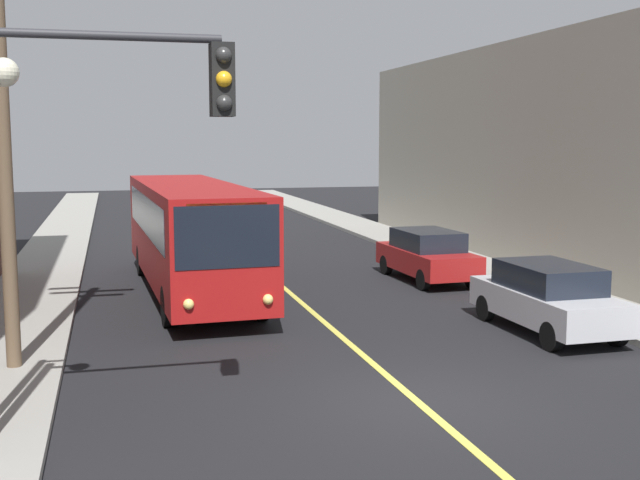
% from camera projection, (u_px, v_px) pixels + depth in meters
% --- Properties ---
extents(ground_plane, '(120.00, 120.00, 0.00)m').
position_uv_depth(ground_plane, '(415.00, 400.00, 13.79)').
color(ground_plane, black).
extents(sidewalk_left, '(2.50, 90.00, 0.15)m').
position_uv_depth(sidewalk_left, '(29.00, 303.00, 21.56)').
color(sidewalk_left, gray).
rests_on(sidewalk_left, ground).
extents(sidewalk_right, '(2.50, 90.00, 0.15)m').
position_uv_depth(sidewalk_right, '(514.00, 280.00, 25.20)').
color(sidewalk_right, gray).
rests_on(sidewalk_right, ground).
extents(lane_stripe_center, '(0.16, 60.00, 0.01)m').
position_uv_depth(lane_stripe_center, '(259.00, 267.00, 28.18)').
color(lane_stripe_center, '#D8CC4C').
rests_on(lane_stripe_center, ground).
extents(building_right_warehouse, '(12.00, 24.50, 7.90)m').
position_uv_depth(building_right_warehouse, '(627.00, 153.00, 31.01)').
color(building_right_warehouse, gray).
rests_on(building_right_warehouse, ground).
extents(city_bus, '(3.07, 12.24, 3.20)m').
position_uv_depth(city_bus, '(190.00, 231.00, 23.28)').
color(city_bus, maroon).
rests_on(city_bus, ground).
extents(parked_car_silver, '(1.88, 4.43, 1.62)m').
position_uv_depth(parked_car_silver, '(548.00, 297.00, 18.53)').
color(parked_car_silver, '#B7B7BC').
rests_on(parked_car_silver, ground).
extents(parked_car_red, '(1.97, 4.47, 1.62)m').
position_uv_depth(parked_car_red, '(427.00, 255.00, 25.36)').
color(parked_car_red, maroon).
rests_on(parked_car_red, ground).
extents(traffic_signal_left_corner, '(3.75, 0.48, 6.00)m').
position_uv_depth(traffic_signal_left_corner, '(77.00, 153.00, 10.62)').
color(traffic_signal_left_corner, '#2D2D33').
rests_on(traffic_signal_left_corner, sidewalk_left).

